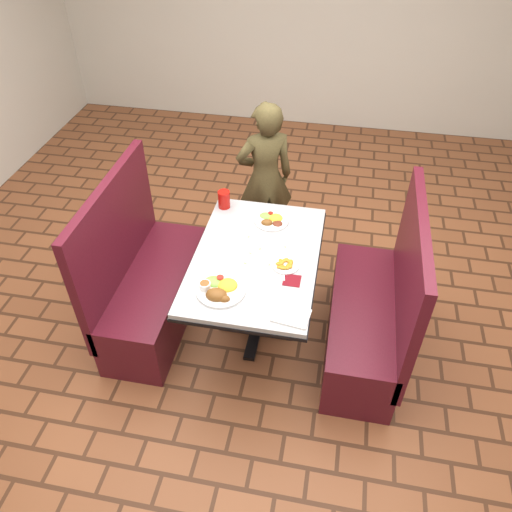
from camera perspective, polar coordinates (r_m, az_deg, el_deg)
name	(u,v)px	position (r m, az deg, el deg)	size (l,w,h in m)	color
room	(256,80)	(2.62, 0.00, 19.49)	(7.00, 7.04, 2.82)	brown
dining_table	(256,267)	(3.30, 0.00, -1.26)	(0.81, 1.21, 0.75)	#ACAEB0
booth_bench_left	(148,286)	(3.72, -12.19, -3.36)	(0.47, 1.20, 1.17)	#52121F
booth_bench_right	(371,317)	(3.51, 12.98, -6.80)	(0.47, 1.20, 1.17)	#52121F
diner_person	(265,178)	(4.17, 1.02, 8.90)	(0.48, 0.32, 1.32)	brown
near_dinner_plate	(220,288)	(2.99, -4.19, -3.64)	(0.30, 0.30, 0.09)	white
far_dinner_plate	(272,219)	(3.52, 1.80, 4.26)	(0.24, 0.24, 0.06)	white
plantain_plate	(286,265)	(3.16, 3.40, -1.00)	(0.17, 0.17, 0.03)	white
maroon_napkin	(292,280)	(3.08, 4.12, -2.80)	(0.11, 0.11, 0.00)	maroon
spoon_utensil	(284,274)	(3.11, 3.21, -2.02)	(0.01, 0.13, 0.00)	#B8B7BC
red_tumbler	(224,199)	(3.64, -3.68, 6.48)	(0.09, 0.09, 0.13)	#BA120C
paper_napkin	(291,316)	(2.87, 4.04, -6.81)	(0.21, 0.15, 0.01)	white
knife_utensil	(232,291)	(2.99, -2.76, -3.97)	(0.01, 0.19, 0.00)	silver
fork_utensil	(228,296)	(2.96, -3.22, -4.63)	(0.01, 0.17, 0.00)	silver
lettuce_shreds	(264,251)	(3.28, 0.89, 0.60)	(0.28, 0.32, 0.00)	#7BB94A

